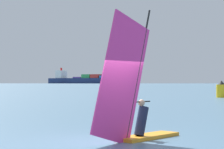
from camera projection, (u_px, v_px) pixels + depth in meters
name	position (u px, v px, depth m)	size (l,w,h in m)	color
ground_plane	(110.00, 143.00, 12.99)	(4000.00, 4000.00, 0.00)	#476B84
windsurfer	(134.00, 105.00, 13.53)	(3.15, 3.08, 4.37)	orange
cargo_ship	(93.00, 79.00, 887.55)	(188.06, 121.06, 33.66)	navy
distant_headland	(219.00, 77.00, 1777.92)	(711.35, 352.86, 51.12)	#60665B
channel_buoy	(221.00, 90.00, 52.43)	(1.26, 1.26, 2.09)	yellow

